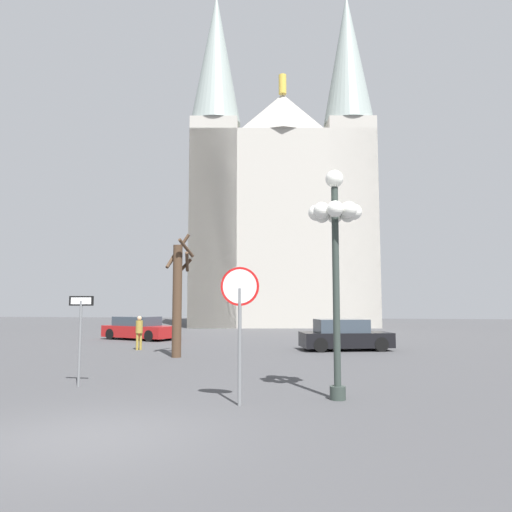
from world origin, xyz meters
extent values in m
plane|color=#424244|center=(0.00, 0.00, 0.00)|extent=(120.00, 120.00, 0.00)
cube|color=#ADA89E|center=(-0.80, 39.87, 8.74)|extent=(18.25, 15.46, 17.47)
pyramid|color=#ADA89E|center=(0.02, 34.33, 19.22)|extent=(6.00, 2.82, 3.50)
cylinder|color=gold|center=(0.02, 34.33, 21.87)|extent=(0.70, 0.70, 1.80)
cube|color=#ADA89E|center=(-6.23, 34.51, 9.29)|extent=(4.75, 4.75, 18.58)
cone|color=gray|center=(-6.23, 34.51, 24.95)|extent=(4.60, 4.60, 12.74)
cube|color=#ADA89E|center=(5.95, 36.31, 9.29)|extent=(4.75, 4.75, 18.58)
cone|color=gray|center=(5.95, 36.31, 24.95)|extent=(4.60, 4.60, 12.74)
cylinder|color=slate|center=(2.00, 2.74, 1.25)|extent=(0.08, 0.08, 2.49)
cylinder|color=red|center=(2.00, 2.74, 2.54)|extent=(0.85, 0.06, 0.85)
cylinder|color=white|center=(2.00, 2.72, 2.54)|extent=(0.74, 0.03, 0.74)
cylinder|color=slate|center=(-2.57, 4.37, 1.11)|extent=(0.07, 0.07, 2.23)
cube|color=black|center=(-2.57, 4.37, 2.23)|extent=(0.69, 0.05, 0.26)
cube|color=white|center=(-2.57, 4.36, 2.23)|extent=(0.58, 0.02, 0.18)
cylinder|color=#2D3833|center=(4.09, 3.69, 2.44)|extent=(0.16, 0.16, 4.88)
cylinder|color=#2D3833|center=(4.09, 3.69, 0.15)|extent=(0.36, 0.36, 0.30)
sphere|color=white|center=(4.09, 3.69, 5.09)|extent=(0.42, 0.42, 0.42)
sphere|color=white|center=(4.52, 3.69, 4.29)|extent=(0.38, 0.38, 0.38)
cylinder|color=#2D3833|center=(4.30, 3.69, 4.29)|extent=(0.05, 0.43, 0.05)
sphere|color=white|center=(4.39, 4.00, 4.29)|extent=(0.38, 0.38, 0.38)
cylinder|color=#2D3833|center=(4.24, 3.84, 4.29)|extent=(0.34, 0.34, 0.05)
sphere|color=white|center=(4.09, 4.12, 4.29)|extent=(0.38, 0.38, 0.38)
cylinder|color=#2D3833|center=(4.09, 3.91, 4.29)|extent=(0.43, 0.05, 0.05)
sphere|color=white|center=(3.78, 4.00, 4.29)|extent=(0.38, 0.38, 0.38)
cylinder|color=#2D3833|center=(3.93, 3.84, 4.29)|extent=(0.34, 0.34, 0.05)
sphere|color=white|center=(3.65, 3.69, 4.29)|extent=(0.38, 0.38, 0.38)
cylinder|color=#2D3833|center=(3.87, 3.69, 4.29)|extent=(0.05, 0.43, 0.05)
sphere|color=white|center=(3.78, 3.38, 4.29)|extent=(0.38, 0.38, 0.38)
cylinder|color=#2D3833|center=(3.93, 3.54, 4.29)|extent=(0.34, 0.34, 0.05)
sphere|color=white|center=(4.09, 3.26, 4.29)|extent=(0.38, 0.38, 0.38)
cylinder|color=#2D3833|center=(4.09, 3.47, 4.29)|extent=(0.43, 0.05, 0.05)
sphere|color=white|center=(4.39, 3.38, 4.29)|extent=(0.38, 0.38, 0.38)
cylinder|color=#2D3833|center=(4.24, 3.54, 4.29)|extent=(0.34, 0.34, 0.05)
cylinder|color=#473323|center=(-2.16, 11.28, 2.26)|extent=(0.38, 0.38, 4.52)
cylinder|color=#473323|center=(-1.76, 11.12, 4.38)|extent=(0.47, 0.91, 0.71)
cylinder|color=#473323|center=(-2.46, 11.37, 3.92)|extent=(0.32, 0.73, 0.74)
cylinder|color=#473323|center=(-2.27, 11.69, 4.36)|extent=(0.96, 0.38, 1.41)
cylinder|color=#473323|center=(-2.08, 11.66, 3.58)|extent=(0.88, 0.31, 0.82)
cylinder|color=#473323|center=(-1.79, 11.37, 3.84)|extent=(0.33, 0.85, 0.77)
cube|color=maroon|center=(-7.19, 19.83, 0.48)|extent=(4.82, 3.28, 0.67)
cube|color=#333D47|center=(-7.40, 19.91, 1.08)|extent=(2.92, 2.40, 0.53)
cylinder|color=black|center=(-5.48, 20.02, 0.32)|extent=(0.68, 0.44, 0.64)
cylinder|color=black|center=(-6.06, 18.53, 0.32)|extent=(0.68, 0.44, 0.64)
cylinder|color=black|center=(-8.32, 21.13, 0.32)|extent=(0.68, 0.44, 0.64)
cylinder|color=black|center=(-8.90, 19.64, 0.32)|extent=(0.68, 0.44, 0.64)
cube|color=black|center=(4.65, 15.26, 0.48)|extent=(4.39, 2.79, 0.67)
cube|color=#333D47|center=(4.45, 15.20, 1.12)|extent=(2.62, 2.16, 0.60)
cylinder|color=black|center=(5.78, 16.40, 0.32)|extent=(0.67, 0.38, 0.64)
cylinder|color=black|center=(6.19, 14.82, 0.32)|extent=(0.67, 0.38, 0.64)
cylinder|color=black|center=(3.10, 15.70, 0.32)|extent=(0.67, 0.38, 0.64)
cylinder|color=black|center=(3.52, 14.12, 0.32)|extent=(0.67, 0.38, 0.64)
cylinder|color=olive|center=(-4.75, 13.96, 0.39)|extent=(0.12, 0.12, 0.77)
cylinder|color=olive|center=(-4.87, 13.86, 0.39)|extent=(0.12, 0.12, 0.77)
cylinder|color=olive|center=(-4.81, 13.91, 1.06)|extent=(0.32, 0.32, 0.58)
sphere|color=tan|center=(-4.81, 13.91, 1.45)|extent=(0.21, 0.21, 0.21)
camera|label=1|loc=(3.92, -7.60, 2.19)|focal=33.88mm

